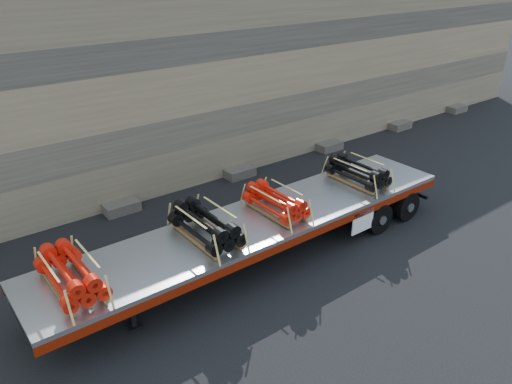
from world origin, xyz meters
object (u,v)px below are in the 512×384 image
Objects in this scene: trailer at (259,239)px; bundle_midfront at (206,226)px; bundle_front at (71,275)px; bundle_rear at (358,173)px; bundle_midrear at (276,202)px.

trailer is 6.08× the size of bundle_midfront.
bundle_front reaches higher than bundle_rear.
bundle_midrear is at bearing 0.00° from trailer.
bundle_midfront is 5.82m from bundle_rear.
bundle_front is 1.03× the size of bundle_rear.
bundle_midfront is (-1.76, -0.02, 1.04)m from trailer.
trailer is at bearing -180.00° from bundle_midrear.
bundle_midfront reaches higher than bundle_midrear.
bundle_midfront reaches higher than bundle_front.
bundle_front reaches higher than bundle_midrear.
bundle_rear is (3.46, 0.04, 0.01)m from bundle_midrear.
bundle_front is (-5.29, -0.06, 1.02)m from trailer.
bundle_midrear is 0.97× the size of bundle_rear.
bundle_rear is (4.06, 0.04, 1.01)m from trailer.
bundle_midrear is at bearing 0.00° from bundle_midfront.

